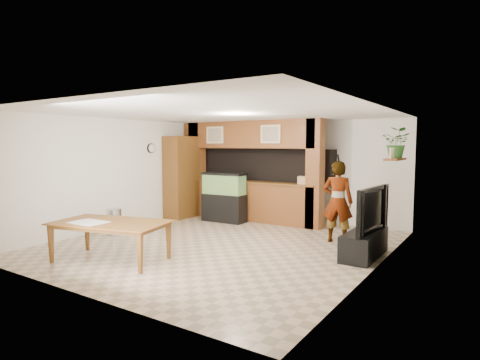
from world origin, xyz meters
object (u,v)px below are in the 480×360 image
Objects in this scene: pantry_cabinet at (181,177)px; person at (338,202)px; television at (365,209)px; dining_table at (109,242)px; aquarium at (224,198)px.

person is at bearing -5.38° from pantry_cabinet.
television is 4.47m from dining_table.
dining_table is (0.44, -3.98, -0.28)m from aquarium.
pantry_cabinet is at bearing -177.81° from aquarium.
person is (3.22, -0.53, 0.21)m from aquarium.
aquarium reaches higher than television.
television is at bearing 125.66° from person.
pantry_cabinet is 1.74× the size of aquarium.
aquarium is at bearing 76.17° from television.
pantry_cabinet reaches higher than television.
person is at bearing 37.10° from dining_table.
television is 0.84× the size of person.
person is 4.45m from dining_table.
pantry_cabinet is 4.60m from person.
person is 0.87× the size of dining_table.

